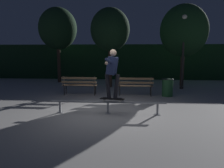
% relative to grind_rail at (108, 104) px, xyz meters
% --- Properties ---
extents(ground_plane, '(90.00, 90.00, 0.00)m').
position_rel_grind_rail_xyz_m(ground_plane, '(0.00, 0.02, -0.31)').
color(ground_plane, '#ADAAA8').
extents(hedge_backdrop, '(24.00, 1.20, 2.53)m').
position_rel_grind_rail_xyz_m(hedge_backdrop, '(0.00, 9.74, 0.95)').
color(hedge_backdrop, black).
rests_on(hedge_backdrop, ground).
extents(grind_rail, '(3.70, 0.18, 0.41)m').
position_rel_grind_rail_xyz_m(grind_rail, '(0.00, 0.00, 0.00)').
color(grind_rail, gray).
rests_on(grind_rail, ground).
extents(skateboard, '(0.80, 0.33, 0.09)m').
position_rel_grind_rail_xyz_m(skateboard, '(0.14, -0.00, 0.17)').
color(skateboard, black).
rests_on(skateboard, grind_rail).
extents(skateboarder, '(0.63, 1.39, 1.56)m').
position_rel_grind_rail_xyz_m(skateboarder, '(0.14, -0.00, 1.10)').
color(skateboarder, black).
rests_on(skateboarder, skateboard).
extents(park_bench_leftmost, '(1.60, 0.42, 0.88)m').
position_rel_grind_rail_xyz_m(park_bench_leftmost, '(-1.60, 3.01, 0.23)').
color(park_bench_leftmost, '#282623').
rests_on(park_bench_leftmost, ground).
extents(park_bench_left_center, '(1.60, 0.42, 0.88)m').
position_rel_grind_rail_xyz_m(park_bench_left_center, '(0.94, 3.01, 0.23)').
color(park_bench_left_center, '#282623').
rests_on(park_bench_left_center, ground).
extents(tree_behind_benches, '(2.17, 2.17, 4.40)m').
position_rel_grind_rail_xyz_m(tree_behind_benches, '(-0.42, 5.58, 2.88)').
color(tree_behind_benches, '#3D2D23').
rests_on(tree_behind_benches, ground).
extents(tree_far_left, '(2.43, 2.43, 4.82)m').
position_rel_grind_rail_xyz_m(tree_far_left, '(-3.95, 7.37, 3.15)').
color(tree_far_left, '#3D2D23').
rests_on(tree_far_left, ground).
extents(tree_far_right, '(2.69, 2.69, 4.67)m').
position_rel_grind_rail_xyz_m(tree_far_right, '(3.75, 6.31, 2.87)').
color(tree_far_right, '#3D2D23').
rests_on(tree_far_right, ground).
extents(lamp_post_right, '(0.32, 0.32, 3.90)m').
position_rel_grind_rail_xyz_m(lamp_post_right, '(3.50, 5.20, 2.17)').
color(lamp_post_right, '#282623').
rests_on(lamp_post_right, ground).
extents(trash_can, '(0.52, 0.52, 0.80)m').
position_rel_grind_rail_xyz_m(trash_can, '(2.38, 3.06, 0.10)').
color(trash_can, '#23562D').
rests_on(trash_can, ground).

